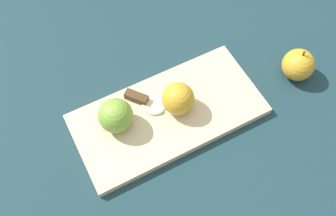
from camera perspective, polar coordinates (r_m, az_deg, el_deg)
ground_plane at (r=0.93m, az=-0.00°, el=-1.23°), size 4.00×4.00×0.00m
cutting_board at (r=0.92m, az=-0.00°, el=-0.93°), size 0.47×0.28×0.02m
apple_half_left at (r=0.87m, az=-7.61°, el=-1.10°), size 0.08×0.08×0.08m
apple_half_right at (r=0.88m, az=1.48°, el=1.34°), size 0.08×0.08×0.08m
knife at (r=0.92m, az=-4.16°, el=1.36°), size 0.11×0.10×0.02m
apple_slice at (r=0.92m, az=-2.04°, el=0.55°), size 0.06×0.06×0.01m
apple_whole at (r=1.01m, az=18.37°, el=5.96°), size 0.08×0.08×0.09m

